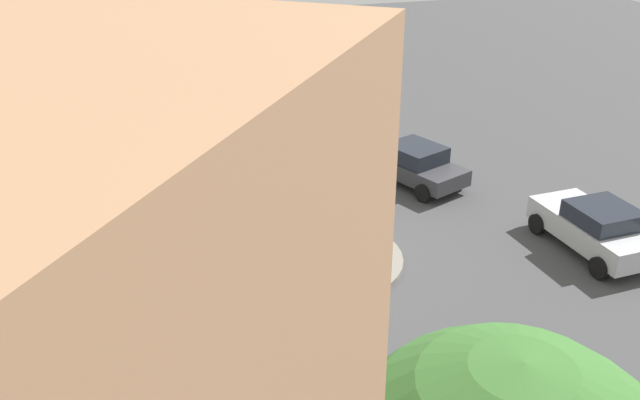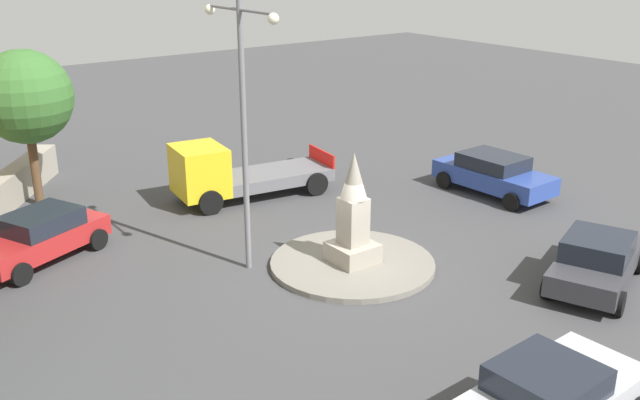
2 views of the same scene
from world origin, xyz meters
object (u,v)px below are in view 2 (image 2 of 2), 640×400
(car_blue_far_side, at_px, (493,173))
(car_silver_approaching, at_px, (551,398))
(truck_yellow_near_island, at_px, (232,174))
(streetlamp, at_px, (243,108))
(car_dark_grey_parked_left, at_px, (597,260))
(car_red_parked_right, at_px, (40,235))
(tree_far_corner, at_px, (25,97))
(monument, at_px, (353,217))

(car_blue_far_side, distance_m, car_silver_approaching, 13.80)
(car_blue_far_side, distance_m, truck_yellow_near_island, 9.44)
(car_blue_far_side, bearing_deg, streetlamp, -89.59)
(car_silver_approaching, relative_size, truck_yellow_near_island, 0.70)
(car_dark_grey_parked_left, height_order, truck_yellow_near_island, truck_yellow_near_island)
(car_red_parked_right, bearing_deg, car_blue_far_side, 75.15)
(car_dark_grey_parked_left, bearing_deg, car_red_parked_right, -133.05)
(car_dark_grey_parked_left, distance_m, car_blue_far_side, 7.54)
(car_red_parked_right, bearing_deg, streetlamp, 48.04)
(car_silver_approaching, bearing_deg, tree_far_corner, -168.47)
(car_blue_far_side, height_order, tree_far_corner, tree_far_corner)
(car_dark_grey_parked_left, height_order, car_silver_approaching, car_silver_approaching)
(monument, xyz_separation_m, car_blue_far_side, (-1.77, 8.06, -0.71))
(streetlamp, distance_m, car_dark_grey_parked_left, 10.19)
(car_dark_grey_parked_left, distance_m, car_silver_approaching, 6.91)
(streetlamp, xyz_separation_m, car_red_parked_right, (-4.04, -4.49, -3.85))
(car_blue_far_side, xyz_separation_m, car_red_parked_right, (-3.97, -14.95, -0.02))
(streetlamp, xyz_separation_m, car_dark_grey_parked_left, (6.52, 6.81, -3.86))
(monument, xyz_separation_m, car_red_parked_right, (-5.74, -6.89, -0.73))
(monument, relative_size, tree_far_corner, 0.59)
(car_red_parked_right, relative_size, car_silver_approaching, 1.04)
(streetlamp, relative_size, car_dark_grey_parked_left, 1.70)
(streetlamp, bearing_deg, car_dark_grey_parked_left, 46.25)
(car_dark_grey_parked_left, bearing_deg, monument, -137.55)
(monument, height_order, car_blue_far_side, monument)
(car_red_parked_right, distance_m, truck_yellow_near_island, 7.12)
(car_red_parked_right, bearing_deg, monument, 50.23)
(car_blue_far_side, xyz_separation_m, tree_far_corner, (-8.76, -13.60, 3.04))
(monument, relative_size, car_silver_approaching, 0.78)
(car_dark_grey_parked_left, bearing_deg, streetlamp, -133.75)
(car_blue_far_side, relative_size, tree_far_corner, 0.82)
(monument, bearing_deg, car_silver_approaching, -12.70)
(car_red_parked_right, height_order, truck_yellow_near_island, truck_yellow_near_island)
(car_blue_far_side, bearing_deg, tree_far_corner, -122.79)
(car_blue_far_side, height_order, truck_yellow_near_island, truck_yellow_near_island)
(tree_far_corner, bearing_deg, truck_yellow_near_island, 57.34)
(car_dark_grey_parked_left, relative_size, car_silver_approaching, 1.10)
(car_silver_approaching, bearing_deg, car_blue_far_side, 134.51)
(streetlamp, bearing_deg, car_red_parked_right, -131.96)
(car_silver_approaching, xyz_separation_m, truck_yellow_near_island, (-14.79, 1.91, 0.20))
(car_silver_approaching, xyz_separation_m, tree_far_corner, (-18.43, -3.76, 3.03))
(car_silver_approaching, bearing_deg, car_dark_grey_parked_left, 116.42)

